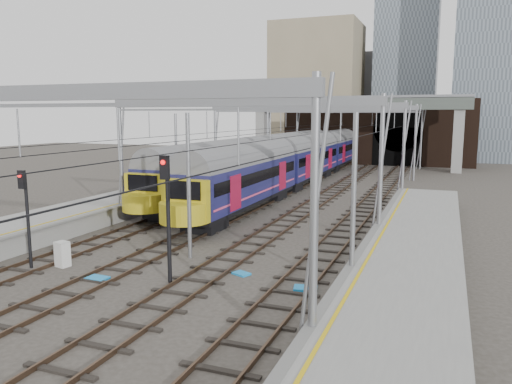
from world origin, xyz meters
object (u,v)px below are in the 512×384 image
at_px(train_second, 295,151).
at_px(signal_near_centre, 167,204).
at_px(signal_near_left, 26,206).
at_px(train_main, 325,152).
at_px(relay_cabinet, 62,254).

height_order(train_second, signal_near_centre, signal_near_centre).
height_order(signal_near_left, signal_near_centre, signal_near_centre).
bearing_deg(train_main, train_second, 165.19).
xyz_separation_m(signal_near_left, relay_cabinet, (1.21, 0.75, -2.28)).
bearing_deg(signal_near_left, signal_near_centre, 3.97).
bearing_deg(train_second, signal_near_centre, -80.46).
bearing_deg(train_second, train_main, -14.81).
bearing_deg(train_second, relay_cabinet, -88.28).
bearing_deg(signal_near_centre, train_main, 94.66).
bearing_deg(train_second, signal_near_left, -89.97).
distance_m(train_main, relay_cabinet, 40.27).
bearing_deg(train_main, relay_cabinet, -93.94).
distance_m(train_main, train_second, 4.14).
relative_size(train_second, signal_near_left, 14.58).
relative_size(train_second, signal_near_centre, 12.35).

